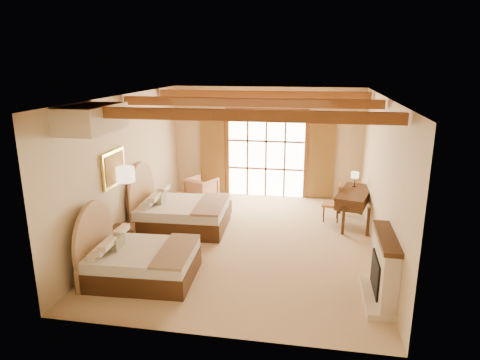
% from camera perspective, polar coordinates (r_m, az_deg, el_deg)
% --- Properties ---
extents(floor, '(7.00, 7.00, 0.00)m').
position_cam_1_polar(floor, '(9.69, 1.03, -8.13)').
color(floor, tan).
rests_on(floor, ground).
extents(wall_back, '(5.50, 0.00, 5.50)m').
position_cam_1_polar(wall_back, '(12.56, 3.55, 5.00)').
color(wall_back, beige).
rests_on(wall_back, ground).
extents(wall_left, '(0.00, 7.00, 7.00)m').
position_cam_1_polar(wall_left, '(9.95, -14.77, 1.71)').
color(wall_left, beige).
rests_on(wall_left, ground).
extents(wall_right, '(0.00, 7.00, 7.00)m').
position_cam_1_polar(wall_right, '(9.17, 18.31, 0.27)').
color(wall_right, beige).
rests_on(wall_right, ground).
extents(ceiling, '(7.00, 7.00, 0.00)m').
position_cam_1_polar(ceiling, '(8.90, 1.14, 11.09)').
color(ceiling, '#BA763C').
rests_on(ceiling, ground).
extents(ceiling_beams, '(5.39, 4.60, 0.18)m').
position_cam_1_polar(ceiling_beams, '(8.91, 1.13, 10.32)').
color(ceiling_beams, brown).
rests_on(ceiling_beams, ceiling).
extents(french_doors, '(3.95, 0.08, 2.60)m').
position_cam_1_polar(french_doors, '(12.57, 3.49, 3.38)').
color(french_doors, white).
rests_on(french_doors, ground).
extents(fireplace, '(0.46, 1.40, 1.16)m').
position_cam_1_polar(fireplace, '(7.67, 18.53, -11.47)').
color(fireplace, beige).
rests_on(fireplace, ground).
extents(painting, '(0.06, 0.95, 0.75)m').
position_cam_1_polar(painting, '(9.24, -16.47, 1.50)').
color(painting, '#E6CE48').
rests_on(painting, wall_left).
extents(canopy_valance, '(0.70, 1.40, 0.45)m').
position_cam_1_polar(canopy_valance, '(7.80, -19.14, 7.76)').
color(canopy_valance, beige).
rests_on(canopy_valance, ceiling).
extents(bed_near, '(1.98, 1.54, 1.27)m').
position_cam_1_polar(bed_near, '(8.25, -13.85, -10.11)').
color(bed_near, '#402314').
rests_on(bed_near, floor).
extents(bed_far, '(2.17, 1.67, 1.39)m').
position_cam_1_polar(bed_far, '(10.40, -8.56, -4.13)').
color(bed_far, '#402314').
rests_on(bed_far, floor).
extents(nightstand, '(0.58, 0.58, 0.55)m').
position_cam_1_polar(nightstand, '(9.44, -15.20, -7.57)').
color(nightstand, '#402314').
rests_on(nightstand, floor).
extents(floor_lamp, '(0.37, 0.37, 1.76)m').
position_cam_1_polar(floor_lamp, '(9.30, -14.97, 0.08)').
color(floor_lamp, '#342016').
rests_on(floor_lamp, floor).
extents(armchair, '(1.01, 1.02, 0.70)m').
position_cam_1_polar(armchair, '(12.29, -5.17, -1.26)').
color(armchair, '#AF7456').
rests_on(armchair, floor).
extents(ottoman, '(0.62, 0.62, 0.36)m').
position_cam_1_polar(ottoman, '(11.53, -2.45, -3.24)').
color(ottoman, tan).
rests_on(ottoman, floor).
extents(desk, '(1.05, 1.68, 0.84)m').
position_cam_1_polar(desk, '(10.88, 14.88, -3.43)').
color(desk, '#402314').
rests_on(desk, floor).
extents(desk_chair, '(0.48, 0.48, 0.96)m').
position_cam_1_polar(desk_chair, '(11.03, 12.13, -3.83)').
color(desk_chair, '#A16939').
rests_on(desk_chair, floor).
extents(desk_lamp, '(0.19, 0.19, 0.37)m').
position_cam_1_polar(desk_lamp, '(11.11, 15.08, 0.57)').
color(desk_lamp, '#342016').
rests_on(desk_lamp, desk).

